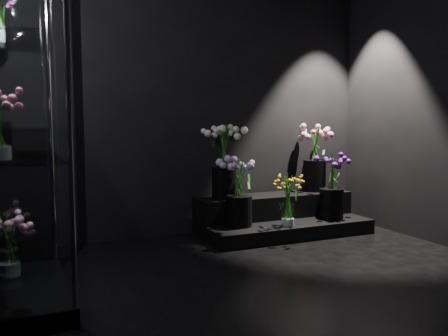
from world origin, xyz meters
TOP-DOWN VIEW (x-y plane):
  - floor at (0.00, 0.00)m, footprint 4.00×4.00m
  - wall_back at (0.00, 2.00)m, footprint 4.00×0.00m
  - display_riser at (0.90, 1.66)m, footprint 1.69×0.75m
  - display_case at (-1.65, 0.66)m, footprint 0.66×1.09m
  - bouquet_orange_bells at (0.80, 1.32)m, footprint 0.27×0.27m
  - bouquet_lilac at (0.37, 1.51)m, footprint 0.43×0.43m
  - bouquet_purple at (1.39, 1.44)m, footprint 0.40×0.40m
  - bouquet_cream_roses at (0.32, 1.74)m, footprint 0.44×0.44m
  - bouquet_pink_roses at (1.42, 1.79)m, footprint 0.39×0.39m
  - bouquet_case_base_pink at (-1.66, 0.90)m, footprint 0.30×0.30m

SIDE VIEW (x-z plane):
  - floor at x=0.00m, z-range 0.00..0.00m
  - display_riser at x=0.90m, z-range -0.03..0.34m
  - bouquet_case_base_pink at x=-1.66m, z-range 0.12..0.55m
  - bouquet_orange_bells at x=0.80m, z-range 0.15..0.65m
  - bouquet_purple at x=1.39m, z-range 0.17..0.85m
  - bouquet_lilac at x=0.37m, z-range 0.18..0.87m
  - bouquet_pink_roses at x=1.42m, z-range 0.43..1.12m
  - bouquet_cream_roses at x=0.32m, z-range 0.44..1.17m
  - display_case at x=-1.65m, z-range 0.00..2.41m
  - wall_back at x=0.00m, z-range -0.60..3.40m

